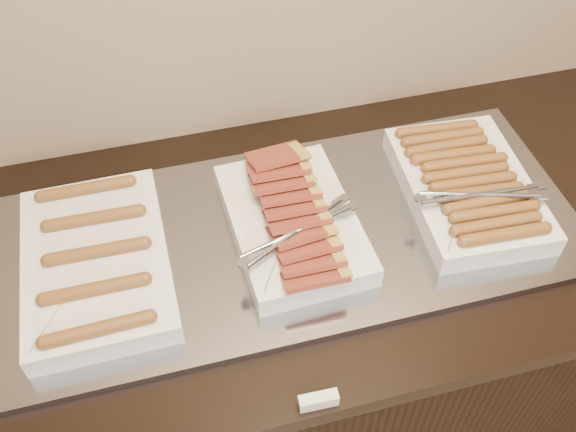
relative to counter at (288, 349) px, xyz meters
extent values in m
cube|color=black|center=(0.00, 0.00, -0.02)|extent=(2.00, 0.70, 0.86)
cube|color=black|center=(0.00, 0.00, 0.43)|extent=(2.06, 0.76, 0.04)
cube|color=gray|center=(-0.01, 0.00, 0.46)|extent=(1.20, 0.50, 0.02)
cube|color=white|center=(-0.38, 0.00, 0.49)|extent=(0.27, 0.40, 0.05)
cylinder|color=brown|center=(-0.38, -0.17, 0.52)|extent=(0.18, 0.03, 0.03)
cylinder|color=brown|center=(-0.38, -0.09, 0.52)|extent=(0.18, 0.03, 0.03)
cylinder|color=brown|center=(-0.37, 0.00, 0.52)|extent=(0.18, 0.03, 0.03)
cylinder|color=brown|center=(-0.37, 0.09, 0.52)|extent=(0.18, 0.03, 0.03)
cylinder|color=brown|center=(-0.38, 0.17, 0.52)|extent=(0.18, 0.03, 0.03)
cube|color=white|center=(0.01, 0.00, 0.49)|extent=(0.25, 0.37, 0.05)
cube|color=#9B3832|center=(0.01, -0.14, 0.52)|extent=(0.12, 0.09, 0.04)
cube|color=#9B3832|center=(0.01, -0.11, 0.52)|extent=(0.12, 0.09, 0.04)
cube|color=#9B3832|center=(0.01, -0.08, 0.52)|extent=(0.12, 0.10, 0.04)
cube|color=#9B3832|center=(0.01, -0.05, 0.53)|extent=(0.13, 0.10, 0.04)
cube|color=#9B3832|center=(0.01, -0.02, 0.53)|extent=(0.12, 0.09, 0.04)
cube|color=#9B3832|center=(0.01, 0.02, 0.53)|extent=(0.12, 0.09, 0.04)
cube|color=#9B3832|center=(0.01, 0.05, 0.54)|extent=(0.12, 0.09, 0.04)
cube|color=#9B3832|center=(0.00, 0.08, 0.54)|extent=(0.12, 0.09, 0.04)
cube|color=#9B3832|center=(0.01, 0.11, 0.54)|extent=(0.12, 0.09, 0.04)
cube|color=#9B3832|center=(0.01, 0.14, 0.54)|extent=(0.13, 0.10, 0.04)
cube|color=white|center=(0.39, 0.00, 0.49)|extent=(0.27, 0.39, 0.05)
cylinder|color=brown|center=(0.38, -0.16, 0.52)|extent=(0.17, 0.04, 0.03)
cylinder|color=brown|center=(0.38, -0.13, 0.52)|extent=(0.17, 0.03, 0.03)
cylinder|color=brown|center=(0.39, -0.10, 0.52)|extent=(0.17, 0.04, 0.03)
cylinder|color=brown|center=(0.39, -0.07, 0.52)|extent=(0.17, 0.03, 0.03)
cylinder|color=brown|center=(0.39, -0.04, 0.52)|extent=(0.17, 0.04, 0.03)
cylinder|color=brown|center=(0.39, -0.01, 0.52)|extent=(0.17, 0.04, 0.03)
cylinder|color=brown|center=(0.38, 0.01, 0.52)|extent=(0.17, 0.04, 0.03)
cylinder|color=brown|center=(0.40, 0.04, 0.52)|extent=(0.17, 0.04, 0.03)
cylinder|color=brown|center=(0.38, 0.07, 0.52)|extent=(0.17, 0.04, 0.03)
cylinder|color=brown|center=(0.38, 0.10, 0.52)|extent=(0.17, 0.03, 0.03)
cylinder|color=brown|center=(0.38, 0.13, 0.52)|extent=(0.17, 0.04, 0.03)
cylinder|color=brown|center=(0.38, 0.16, 0.52)|extent=(0.17, 0.04, 0.03)
cube|color=white|center=(-0.04, -0.36, 0.46)|extent=(0.07, 0.02, 0.03)
camera|label=1|loc=(-0.21, -0.80, 1.46)|focal=40.00mm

